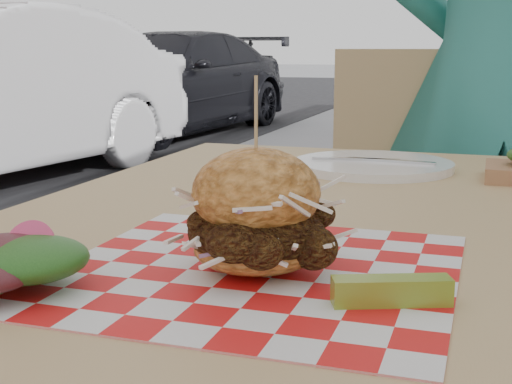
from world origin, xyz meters
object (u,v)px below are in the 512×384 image
car_dark (165,82)px  patio_table (323,279)px  patio_chair (405,210)px  sandwich (256,218)px  diner (497,79)px

car_dark → patio_table: (3.31, -6.53, 0.10)m
patio_table → patio_chair: patio_chair is taller
car_dark → sandwich: 7.52m
patio_table → sandwich: size_ratio=6.77×
diner → car_dark: 6.52m
diner → car_dark: bearing=-62.3°
patio_chair → sandwich: size_ratio=5.36×
car_dark → patio_table: bearing=-55.5°
patio_chair → patio_table: bearing=-92.4°
patio_table → diner: bearing=79.4°
car_dark → patio_chair: car_dark is taller
patio_chair → sandwich: bearing=-93.1°
diner → patio_table: diner is taller
car_dark → patio_chair: (3.30, -5.57, -0.02)m
diner → sandwich: size_ratio=9.90×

